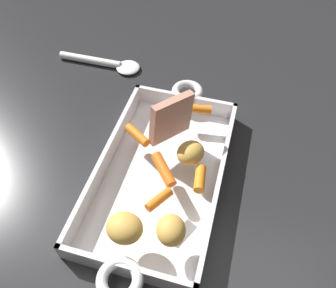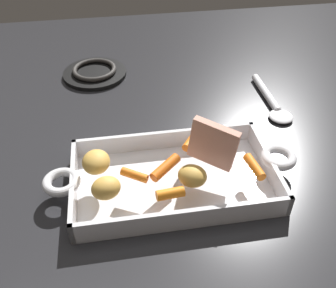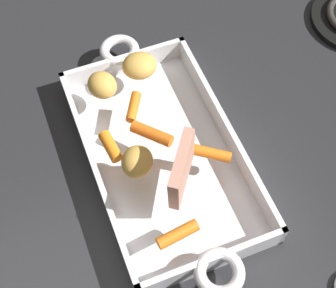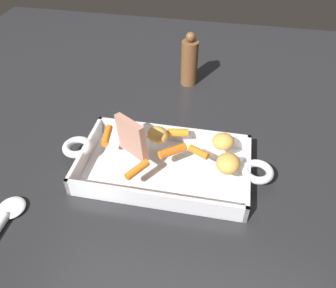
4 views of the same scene
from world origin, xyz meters
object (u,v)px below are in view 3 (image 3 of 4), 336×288
Objects in this scene: baby_carrot_center_right at (111,146)px; potato_whole at (137,162)px; potato_golden_large at (102,85)px; roast_slice_outer at (184,169)px; potato_golden_small at (139,66)px; baby_carrot_northwest at (152,134)px; roasting_dish at (163,155)px; baby_carrot_short at (133,107)px; baby_carrot_southeast at (178,234)px; baby_carrot_southwest at (211,153)px.

baby_carrot_center_right is 0.93× the size of potato_whole.
roast_slice_outer is at bearing -163.83° from potato_golden_large.
baby_carrot_northwest is at bearing 168.56° from potato_golden_small.
potato_golden_small is 1.10× the size of potato_whole.
roasting_dish is 0.10m from roast_slice_outer.
baby_carrot_short is (0.07, 0.02, 0.04)m from roasting_dish.
roasting_dish is at bearing 2.87° from roast_slice_outer.
baby_carrot_center_right is 0.16m from baby_carrot_southeast.
roasting_dish is 9.36× the size of potato_whole.
potato_whole reaches higher than baby_carrot_short.
potato_golden_large is at bearing 4.17° from baby_carrot_southeast.
baby_carrot_southwest is at bearing -132.16° from baby_carrot_northwest.
roast_slice_outer is 1.72× the size of potato_golden_large.
potato_whole is (-0.02, 0.05, 0.05)m from roasting_dish.
roast_slice_outer is 0.08m from baby_carrot_southeast.
baby_carrot_southwest is 0.88× the size of baby_carrot_northwest.
potato_golden_large is (0.14, 0.00, 0.00)m from potato_whole.
roasting_dish is 0.14m from potato_golden_large.
potato_golden_large is (0.26, 0.02, 0.01)m from baby_carrot_southeast.
potato_golden_large is (0.19, 0.06, -0.02)m from roast_slice_outer.
baby_carrot_northwest reaches higher than roasting_dish.
potato_golden_small is at bearing -36.28° from baby_carrot_center_right.
potato_whole is (0.05, 0.05, -0.02)m from roast_slice_outer.
baby_carrot_northwest is 0.12m from potato_golden_small.
potato_golden_small is at bearing -27.24° from baby_carrot_short.
baby_carrot_short is (0.05, -0.05, -0.00)m from baby_carrot_center_right.
roast_slice_outer is 1.69× the size of potato_whole.
roasting_dish is at bearing -63.48° from potato_whole.
potato_golden_large is (0.05, 0.03, 0.01)m from baby_carrot_short.
potato_golden_small reaches higher than baby_carrot_southeast.
baby_carrot_southeast is at bearing 152.38° from roast_slice_outer.
roast_slice_outer reaches higher than baby_carrot_northwest.
baby_carrot_short is at bearing 8.90° from baby_carrot_northwest.
baby_carrot_center_right is at bearing 168.44° from potato_golden_large.
roasting_dish is at bearing -148.43° from baby_carrot_northwest.
baby_carrot_northwest is (-0.00, -0.06, 0.00)m from baby_carrot_center_right.
roast_slice_outer reaches higher than roasting_dish.
baby_carrot_center_right is 0.05m from potato_whole.
baby_carrot_short is 0.07m from potato_golden_small.
baby_carrot_southwest is (-0.04, -0.06, 0.04)m from roasting_dish.
roast_slice_outer is 0.15m from baby_carrot_short.
baby_carrot_short is 0.06m from potato_golden_large.
baby_carrot_center_right is 0.97× the size of baby_carrot_short.
roast_slice_outer is at bearing -170.93° from baby_carrot_short.
baby_carrot_southwest reaches higher than baby_carrot_short.
baby_carrot_center_right is at bearing 41.01° from roast_slice_outer.
potato_golden_large is at bearing -11.56° from baby_carrot_center_right.
baby_carrot_southwest is 0.09m from baby_carrot_northwest.
baby_carrot_northwest reaches higher than baby_carrot_short.
potato_golden_large is (0.12, 0.05, 0.05)m from roasting_dish.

